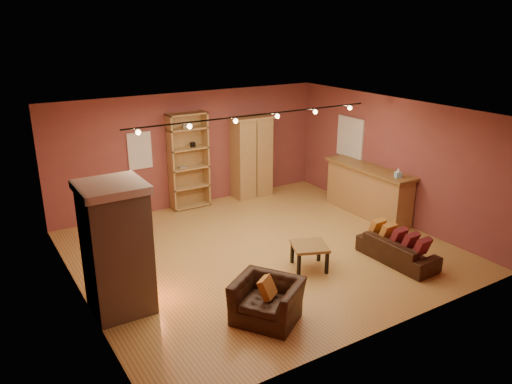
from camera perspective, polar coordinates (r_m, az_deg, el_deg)
floor at (r=10.10m, az=0.71°, el=-6.73°), size 7.00×7.00×0.00m
ceiling at (r=9.24m, az=0.78°, el=9.11°), size 7.00×7.00×0.00m
back_wall at (r=12.34m, az=-7.42°, el=4.83°), size 7.00×0.02×2.80m
left_wall at (r=8.35m, az=-20.00°, el=-3.16°), size 0.02×6.50×2.80m
right_wall at (r=11.76m, az=15.32°, el=3.60°), size 0.02×6.50×2.80m
fireplace at (r=8.03m, az=-15.59°, el=-6.22°), size 1.01×0.98×2.12m
back_window at (r=11.82m, az=-13.15°, el=4.62°), size 0.56×0.04×0.86m
bookcase at (r=12.21m, az=-7.84°, el=3.66°), size 0.96×0.37×2.34m
armoire at (r=12.90m, az=-0.52°, el=4.05°), size 1.04×0.59×2.11m
bar_counter at (r=12.03m, az=12.68°, el=0.15°), size 0.65×2.44×1.17m
tissue_box at (r=11.21m, az=15.93°, el=2.05°), size 0.15×0.15×0.22m
right_window at (r=12.64m, az=10.72°, el=6.17°), size 0.05×0.90×1.00m
loveseat at (r=9.92m, az=15.88°, el=-5.86°), size 0.52×1.62×0.70m
armchair at (r=7.77m, az=1.28°, el=-11.58°), size 1.09×1.19×0.87m
coffee_table at (r=9.32m, az=6.14°, el=-6.41°), size 0.82×0.82×0.48m
track_rail at (r=9.42m, az=0.12°, el=8.61°), size 5.20×0.09×0.13m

